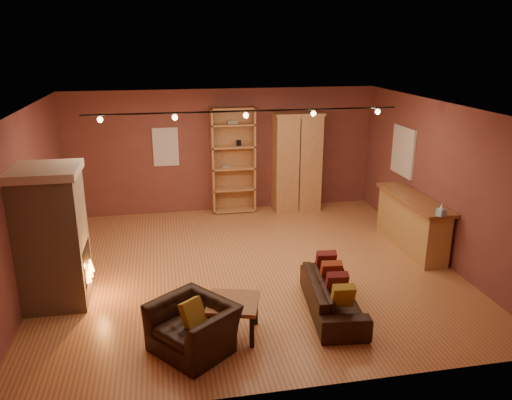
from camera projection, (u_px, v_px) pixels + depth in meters
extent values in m
plane|color=#A36339|center=(249.00, 268.00, 8.78)|extent=(7.00, 7.00, 0.00)
plane|color=brown|center=(248.00, 108.00, 7.92)|extent=(7.00, 7.00, 0.00)
cube|color=brown|center=(224.00, 151.00, 11.39)|extent=(7.00, 0.02, 2.80)
cube|color=brown|center=(26.00, 204.00, 7.72)|extent=(0.02, 6.50, 2.80)
cube|color=brown|center=(440.00, 181.00, 8.98)|extent=(0.02, 6.50, 2.80)
cube|color=tan|center=(53.00, 241.00, 7.37)|extent=(0.90, 0.90, 2.00)
cube|color=beige|center=(43.00, 171.00, 7.04)|extent=(0.98, 0.98, 0.12)
cube|color=black|center=(84.00, 263.00, 7.56)|extent=(0.10, 0.65, 0.55)
cone|color=orange|center=(89.00, 270.00, 7.61)|extent=(0.10, 0.10, 0.22)
cube|color=silver|center=(166.00, 147.00, 11.09)|extent=(0.56, 0.04, 0.86)
cube|color=tan|center=(232.00, 159.00, 11.46)|extent=(0.99, 0.04, 2.42)
cube|color=tan|center=(212.00, 162.00, 11.21)|extent=(0.04, 0.38, 2.42)
cube|color=tan|center=(254.00, 160.00, 11.38)|extent=(0.04, 0.38, 2.42)
cube|color=gray|center=(226.00, 167.00, 11.31)|extent=(0.18, 0.12, 0.05)
cube|color=black|center=(239.00, 143.00, 11.20)|extent=(0.10, 0.10, 0.12)
cube|color=tan|center=(234.00, 209.00, 11.66)|extent=(0.99, 0.38, 0.04)
cube|color=tan|center=(234.00, 189.00, 11.50)|extent=(0.99, 0.38, 0.03)
cube|color=tan|center=(233.00, 168.00, 11.35)|extent=(0.99, 0.38, 0.04)
cube|color=tan|center=(233.00, 146.00, 11.20)|extent=(0.99, 0.38, 0.04)
cube|color=tan|center=(233.00, 125.00, 11.05)|extent=(0.99, 0.38, 0.04)
cube|color=tan|center=(232.00, 108.00, 10.93)|extent=(0.99, 0.38, 0.04)
cube|color=tan|center=(297.00, 163.00, 11.50)|extent=(1.06, 0.58, 2.22)
cube|color=#935D35|center=(300.00, 166.00, 11.24)|extent=(0.02, 0.01, 2.12)
cube|color=tan|center=(298.00, 114.00, 11.15)|extent=(1.12, 0.64, 0.06)
cube|color=tan|center=(411.00, 224.00, 9.49)|extent=(0.46, 2.00, 0.96)
cube|color=#935D35|center=(414.00, 199.00, 9.33)|extent=(0.58, 2.12, 0.06)
cube|color=#94C8ED|center=(441.00, 212.00, 8.34)|extent=(0.15, 0.15, 0.12)
cone|color=white|center=(442.00, 206.00, 8.30)|extent=(0.08, 0.08, 0.10)
cube|color=silver|center=(403.00, 151.00, 10.20)|extent=(0.05, 0.90, 1.00)
imported|color=black|center=(333.00, 290.00, 7.28)|extent=(0.70, 1.80, 0.68)
cube|color=#A4842A|center=(343.00, 295.00, 6.69)|extent=(0.32, 0.26, 0.36)
cube|color=maroon|center=(337.00, 283.00, 7.04)|extent=(0.32, 0.26, 0.36)
cube|color=maroon|center=(331.00, 271.00, 7.38)|extent=(0.32, 0.26, 0.36)
cube|color=maroon|center=(326.00, 261.00, 7.73)|extent=(0.32, 0.26, 0.36)
imported|color=black|center=(193.00, 320.00, 6.35)|extent=(1.13, 1.18, 0.87)
cube|color=#A4842A|center=(193.00, 312.00, 6.31)|extent=(0.38, 0.37, 0.34)
cube|color=#935D35|center=(233.00, 303.00, 6.67)|extent=(0.82, 0.82, 0.06)
cube|color=black|center=(215.00, 333.00, 6.44)|extent=(0.06, 0.06, 0.44)
cube|color=black|center=(257.00, 329.00, 6.54)|extent=(0.06, 0.06, 0.44)
cube|color=black|center=(211.00, 311.00, 6.95)|extent=(0.06, 0.06, 0.44)
cube|color=black|center=(250.00, 307.00, 7.05)|extent=(0.06, 0.06, 0.44)
cylinder|color=black|center=(246.00, 111.00, 8.13)|extent=(5.20, 0.03, 0.03)
sphere|color=#FFD88C|center=(100.00, 119.00, 7.74)|extent=(0.09, 0.09, 0.09)
sphere|color=#FFD88C|center=(175.00, 117.00, 7.95)|extent=(0.09, 0.09, 0.09)
sphere|color=#FFD88C|center=(246.00, 115.00, 8.15)|extent=(0.09, 0.09, 0.09)
sphere|color=#FFD88C|center=(313.00, 113.00, 8.36)|extent=(0.09, 0.09, 0.09)
sphere|color=#FFD88C|center=(378.00, 112.00, 8.56)|extent=(0.09, 0.09, 0.09)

